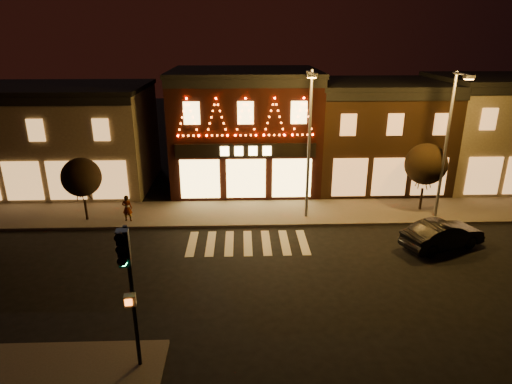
{
  "coord_description": "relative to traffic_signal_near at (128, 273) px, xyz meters",
  "views": [
    {
      "loc": [
        -0.3,
        -17.21,
        10.67
      ],
      "look_at": [
        0.44,
        4.0,
        2.93
      ],
      "focal_mm": 30.67,
      "sensor_mm": 36.0,
      "label": 1
    }
  ],
  "objects": [
    {
      "name": "pedestrian",
      "position": [
        -3.23,
        12.25,
        -2.8
      ],
      "size": [
        0.6,
        0.41,
        1.6
      ],
      "primitive_type": "imported",
      "rotation": [
        0.0,
        0.0,
        3.1
      ],
      "color": "gray",
      "rests_on": "sidewalk_far"
    },
    {
      "name": "tree_left",
      "position": [
        -5.75,
        12.54,
        -0.95
      ],
      "size": [
        2.27,
        2.27,
        3.79
      ],
      "rotation": [
        0.0,
        0.0,
        0.21
      ],
      "color": "black",
      "rests_on": "sidewalk_far"
    },
    {
      "name": "traffic_signal_near",
      "position": [
        0.0,
        0.0,
        0.0
      ],
      "size": [
        0.4,
        0.53,
        5.11
      ],
      "rotation": [
        0.0,
        0.0,
        0.13
      ],
      "color": "black",
      "rests_on": "sidewalk_near"
    },
    {
      "name": "tree_right",
      "position": [
        14.81,
        13.44,
        -0.64
      ],
      "size": [
        2.54,
        2.54,
        4.24
      ],
      "rotation": [
        0.0,
        0.0,
        0.12
      ],
      "color": "black",
      "rests_on": "sidewalk_far"
    },
    {
      "name": "building_pulp",
      "position": [
        3.82,
        19.34,
        0.41
      ],
      "size": [
        10.2,
        8.34,
        8.3
      ],
      "color": "black",
      "rests_on": "ground"
    },
    {
      "name": "building_right_a",
      "position": [
        13.32,
        19.35,
        0.01
      ],
      "size": [
        9.2,
        8.28,
        7.5
      ],
      "color": "#382213",
      "rests_on": "ground"
    },
    {
      "name": "sidewalk_far",
      "position": [
        5.82,
        13.36,
        -3.68
      ],
      "size": [
        44.0,
        4.0,
        0.15
      ],
      "primitive_type": "cube",
      "color": "#47423D",
      "rests_on": "ground"
    },
    {
      "name": "streetlamp_mid",
      "position": [
        7.39,
        12.33,
        1.48
      ],
      "size": [
        0.66,
        1.99,
        8.66
      ],
      "rotation": [
        0.0,
        0.0,
        0.16
      ],
      "color": "#59595E",
      "rests_on": "sidewalk_far"
    },
    {
      "name": "building_right_b",
      "position": [
        22.32,
        19.35,
        0.16
      ],
      "size": [
        9.2,
        8.28,
        7.8
      ],
      "color": "#6F624F",
      "rests_on": "ground"
    },
    {
      "name": "dark_sedan",
      "position": [
        14.01,
        8.49,
        -3.02
      ],
      "size": [
        4.75,
        3.08,
        1.48
      ],
      "primitive_type": "imported",
      "rotation": [
        0.0,
        0.0,
        1.94
      ],
      "color": "black",
      "rests_on": "ground"
    },
    {
      "name": "ground",
      "position": [
        3.82,
        5.36,
        -3.75
      ],
      "size": [
        120.0,
        120.0,
        0.0
      ],
      "primitive_type": "plane",
      "color": "black",
      "rests_on": "ground"
    },
    {
      "name": "streetlamp_right",
      "position": [
        15.31,
        12.08,
        1.43
      ],
      "size": [
        0.56,
        1.97,
        8.58
      ],
      "rotation": [
        0.0,
        0.0,
        0.09
      ],
      "color": "#59595E",
      "rests_on": "sidewalk_far"
    },
    {
      "name": "building_left",
      "position": [
        -9.18,
        19.35,
        -0.09
      ],
      "size": [
        12.2,
        8.28,
        7.3
      ],
      "color": "#6F624F",
      "rests_on": "ground"
    }
  ]
}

